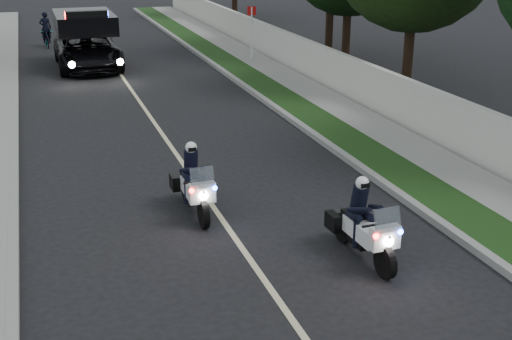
{
  "coord_description": "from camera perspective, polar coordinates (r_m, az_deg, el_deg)",
  "views": [
    {
      "loc": [
        -3.36,
        -10.27,
        5.72
      ],
      "look_at": [
        0.76,
        1.99,
        1.0
      ],
      "focal_mm": 46.79,
      "sensor_mm": 36.0,
      "label": 1
    }
  ],
  "objects": [
    {
      "name": "tree_right_d",
      "position": [
        32.49,
        6.2,
        9.79
      ],
      "size": [
        8.82,
        8.82,
        11.64
      ],
      "primitive_type": null,
      "rotation": [
        0.0,
        0.0,
        -0.32
      ],
      "color": "#1D3913",
      "rests_on": "ground"
    },
    {
      "name": "ground",
      "position": [
        12.22,
        -0.4,
        -7.84
      ],
      "size": [
        120.0,
        120.0,
        0.0
      ],
      "primitive_type": "plane",
      "color": "black",
      "rests_on": "ground"
    },
    {
      "name": "property_wall",
      "position": [
        23.34,
        8.6,
        7.54
      ],
      "size": [
        0.22,
        60.0,
        1.5
      ],
      "primitive_type": "cube",
      "color": "beige",
      "rests_on": "ground"
    },
    {
      "name": "tree_right_e",
      "position": [
        45.67,
        -1.82,
        12.84
      ],
      "size": [
        6.25,
        6.25,
        8.62
      ],
      "primitive_type": null,
      "rotation": [
        0.0,
        0.0,
        -0.24
      ],
      "color": "black",
      "rests_on": "ground"
    },
    {
      "name": "police_suv",
      "position": [
        29.99,
        -14.09,
        8.46
      ],
      "size": [
        2.61,
        5.59,
        2.71
      ],
      "primitive_type": "imported",
      "rotation": [
        0.0,
        0.0,
        0.0
      ],
      "color": "black",
      "rests_on": "ground"
    },
    {
      "name": "sign_post",
      "position": [
        30.49,
        -0.36,
        9.24
      ],
      "size": [
        0.45,
        0.45,
        2.53
      ],
      "primitive_type": null,
      "rotation": [
        0.0,
        0.0,
        -0.13
      ],
      "color": "red",
      "rests_on": "ground"
    },
    {
      "name": "police_moto_right",
      "position": [
        12.51,
        9.01,
        -7.43
      ],
      "size": [
        0.73,
        1.86,
        1.56
      ],
      "primitive_type": null,
      "rotation": [
        0.0,
        0.0,
        0.05
      ],
      "color": "silver",
      "rests_on": "ground"
    },
    {
      "name": "curb_left",
      "position": [
        21.05,
        -19.91,
        3.28
      ],
      "size": [
        0.2,
        60.0,
        0.15
      ],
      "primitive_type": "cube",
      "color": "gray",
      "rests_on": "ground"
    },
    {
      "name": "lane_marking",
      "position": [
        21.33,
        -8.85,
        4.26
      ],
      "size": [
        0.12,
        50.0,
        0.01
      ],
      "primitive_type": "cube",
      "color": "#BFB78C",
      "rests_on": "ground"
    },
    {
      "name": "bicycle",
      "position": [
        36.02,
        -17.39,
        10.01
      ],
      "size": [
        0.63,
        1.65,
        0.85
      ],
      "primitive_type": "imported",
      "rotation": [
        0.0,
        0.0,
        0.04
      ],
      "color": "black",
      "rests_on": "ground"
    },
    {
      "name": "curb_right",
      "position": [
        22.32,
        1.59,
        5.4
      ],
      "size": [
        0.2,
        60.0,
        0.15
      ],
      "primitive_type": "cube",
      "color": "gray",
      "rests_on": "ground"
    },
    {
      "name": "tree_right_b",
      "position": [
        25.42,
        12.64,
        6.56
      ],
      "size": [
        7.19,
        7.19,
        10.06
      ],
      "primitive_type": null,
      "rotation": [
        0.0,
        0.0,
        0.22
      ],
      "color": "#1E3A13",
      "rests_on": "ground"
    },
    {
      "name": "grass_verge",
      "position": [
        22.57,
        3.26,
        5.54
      ],
      "size": [
        1.2,
        60.0,
        0.16
      ],
      "primitive_type": "cube",
      "color": "#193814",
      "rests_on": "ground"
    },
    {
      "name": "police_moto_left",
      "position": [
        14.27,
        -5.26,
        -3.66
      ],
      "size": [
        0.65,
        1.83,
        1.55
      ],
      "primitive_type": null,
      "rotation": [
        0.0,
        0.0,
        0.01
      ],
      "color": "silver",
      "rests_on": "ground"
    },
    {
      "name": "tree_right_c",
      "position": [
        30.68,
        7.62,
        9.13
      ],
      "size": [
        6.42,
        6.42,
        9.42
      ],
      "primitive_type": null,
      "rotation": [
        0.0,
        0.0,
        0.15
      ],
      "color": "black",
      "rests_on": "ground"
    },
    {
      "name": "sidewalk_right",
      "position": [
        23.07,
        6.28,
        5.77
      ],
      "size": [
        1.4,
        60.0,
        0.16
      ],
      "primitive_type": "cube",
      "color": "gray",
      "rests_on": "ground"
    },
    {
      "name": "cyclist",
      "position": [
        36.02,
        -17.39,
        10.01
      ],
      "size": [
        0.57,
        0.4,
        1.54
      ],
      "primitive_type": "imported",
      "rotation": [
        0.0,
        0.0,
        3.19
      ],
      "color": "black",
      "rests_on": "ground"
    }
  ]
}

